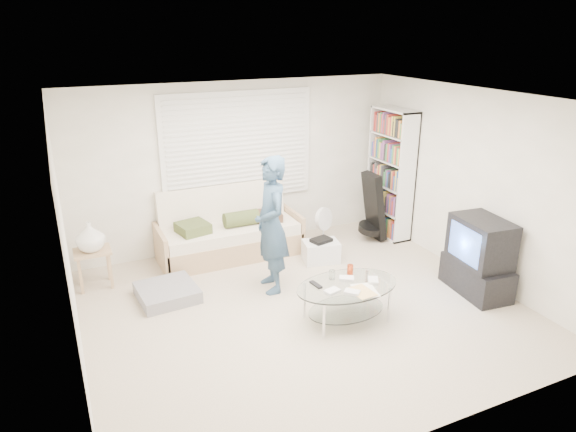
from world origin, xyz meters
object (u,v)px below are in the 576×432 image
futon_sofa (229,234)px  bookshelf (391,174)px  coffee_table (347,292)px  tv_unit (479,257)px

futon_sofa → bookshelf: size_ratio=1.02×
futon_sofa → coffee_table: futon_sofa is taller
futon_sofa → coffee_table: 2.39m
bookshelf → tv_unit: bearing=-93.4°
tv_unit → coffee_table: (-1.86, 0.10, -0.11)m
tv_unit → bookshelf: bearing=86.6°
futon_sofa → bookshelf: (2.63, -0.28, 0.69)m
futon_sofa → tv_unit: (2.50, -2.41, 0.15)m
bookshelf → coffee_table: bearing=-134.4°
bookshelf → tv_unit: (-0.12, -2.13, -0.54)m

